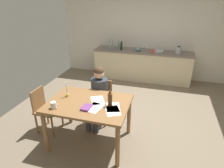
{
  "coord_description": "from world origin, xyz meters",
  "views": [
    {
      "loc": [
        0.7,
        -3.5,
        2.42
      ],
      "look_at": [
        -0.25,
        -0.19,
        0.85
      ],
      "focal_mm": 31.63,
      "sensor_mm": 36.0,
      "label": 1
    }
  ],
  "objects_px": {
    "wine_bottle_on_table": "(110,99)",
    "bottle_wine_red": "(119,45)",
    "wine_glass_near_sink": "(146,46)",
    "stovetop_kettle": "(178,50)",
    "chair_side_empty": "(45,108)",
    "mixing_bowl": "(138,49)",
    "person_seated": "(98,93)",
    "bottle_vinegar": "(113,45)",
    "teacup_on_counter": "(153,51)",
    "dining_table": "(89,108)",
    "bottle_sauce": "(121,46)",
    "bottle_oil": "(110,45)",
    "wine_glass_back_left": "(139,46)",
    "candlestick": "(67,93)",
    "book_magazine": "(86,107)",
    "chair_at_table": "(101,99)",
    "wine_glass_by_kettle": "(142,46)",
    "sink_unit": "(158,51)",
    "coffee_mug": "(54,105)"
  },
  "relations": [
    {
      "from": "coffee_mug",
      "to": "candlestick",
      "type": "bearing_deg",
      "value": 87.01
    },
    {
      "from": "bottle_oil",
      "to": "wine_glass_back_left",
      "type": "height_order",
      "value": "bottle_oil"
    },
    {
      "from": "bottle_wine_red",
      "to": "chair_at_table",
      "type": "bearing_deg",
      "value": -83.84
    },
    {
      "from": "bottle_oil",
      "to": "mixing_bowl",
      "type": "relative_size",
      "value": 1.58
    },
    {
      "from": "chair_side_empty",
      "to": "mixing_bowl",
      "type": "xyz_separation_m",
      "value": [
        1.24,
        3.01,
        0.46
      ]
    },
    {
      "from": "coffee_mug",
      "to": "wine_glass_by_kettle",
      "type": "relative_size",
      "value": 0.82
    },
    {
      "from": "candlestick",
      "to": "chair_at_table",
      "type": "bearing_deg",
      "value": 57.49
    },
    {
      "from": "wine_glass_back_left",
      "to": "chair_at_table",
      "type": "bearing_deg",
      "value": -97.62
    },
    {
      "from": "chair_at_table",
      "to": "sink_unit",
      "type": "bearing_deg",
      "value": 69.36
    },
    {
      "from": "book_magazine",
      "to": "sink_unit",
      "type": "xyz_separation_m",
      "value": [
        0.84,
        3.32,
        0.11
      ]
    },
    {
      "from": "bottle_vinegar",
      "to": "teacup_on_counter",
      "type": "bearing_deg",
      "value": -5.41
    },
    {
      "from": "dining_table",
      "to": "bottle_wine_red",
      "type": "bearing_deg",
      "value": 95.33
    },
    {
      "from": "person_seated",
      "to": "mixing_bowl",
      "type": "distance_m",
      "value": 2.56
    },
    {
      "from": "wine_bottle_on_table",
      "to": "bottle_wine_red",
      "type": "xyz_separation_m",
      "value": [
        -0.66,
        3.16,
        0.1
      ]
    },
    {
      "from": "chair_at_table",
      "to": "candlestick",
      "type": "height_order",
      "value": "candlestick"
    },
    {
      "from": "chair_side_empty",
      "to": "candlestick",
      "type": "xyz_separation_m",
      "value": [
        0.49,
        0.0,
        0.4
      ]
    },
    {
      "from": "chair_side_empty",
      "to": "mixing_bowl",
      "type": "height_order",
      "value": "mixing_bowl"
    },
    {
      "from": "chair_at_table",
      "to": "bottle_wine_red",
      "type": "xyz_separation_m",
      "value": [
        -0.26,
        2.43,
        0.53
      ]
    },
    {
      "from": "wine_bottle_on_table",
      "to": "bottle_sauce",
      "type": "height_order",
      "value": "bottle_sauce"
    },
    {
      "from": "person_seated",
      "to": "coffee_mug",
      "type": "relative_size",
      "value": 9.41
    },
    {
      "from": "sink_unit",
      "to": "mixing_bowl",
      "type": "height_order",
      "value": "sink_unit"
    },
    {
      "from": "wine_bottle_on_table",
      "to": "mixing_bowl",
      "type": "xyz_separation_m",
      "value": [
        -0.06,
        3.09,
        0.03
      ]
    },
    {
      "from": "wine_bottle_on_table",
      "to": "teacup_on_counter",
      "type": "xyz_separation_m",
      "value": [
        0.39,
        2.99,
        0.04
      ]
    },
    {
      "from": "mixing_bowl",
      "to": "teacup_on_counter",
      "type": "height_order",
      "value": "teacup_on_counter"
    },
    {
      "from": "stovetop_kettle",
      "to": "candlestick",
      "type": "bearing_deg",
      "value": -121.73
    },
    {
      "from": "book_magazine",
      "to": "wine_bottle_on_table",
      "type": "bearing_deg",
      "value": 31.82
    },
    {
      "from": "candlestick",
      "to": "wine_glass_back_left",
      "type": "height_order",
      "value": "candlestick"
    },
    {
      "from": "bottle_wine_red",
      "to": "stovetop_kettle",
      "type": "bearing_deg",
      "value": -0.71
    },
    {
      "from": "stovetop_kettle",
      "to": "wine_glass_near_sink",
      "type": "height_order",
      "value": "stovetop_kettle"
    },
    {
      "from": "stovetop_kettle",
      "to": "teacup_on_counter",
      "type": "bearing_deg",
      "value": -167.81
    },
    {
      "from": "coffee_mug",
      "to": "wine_bottle_on_table",
      "type": "xyz_separation_m",
      "value": [
        0.82,
        0.31,
        0.06
      ]
    },
    {
      "from": "sink_unit",
      "to": "wine_glass_by_kettle",
      "type": "bearing_deg",
      "value": 162.62
    },
    {
      "from": "wine_glass_by_kettle",
      "to": "chair_at_table",
      "type": "bearing_deg",
      "value": -99.84
    },
    {
      "from": "chair_side_empty",
      "to": "mixing_bowl",
      "type": "distance_m",
      "value": 3.28
    },
    {
      "from": "person_seated",
      "to": "chair_side_empty",
      "type": "relative_size",
      "value": 1.39
    },
    {
      "from": "candlestick",
      "to": "bottle_wine_red",
      "type": "height_order",
      "value": "bottle_wine_red"
    },
    {
      "from": "person_seated",
      "to": "bottle_vinegar",
      "type": "xyz_separation_m",
      "value": [
        -0.41,
        2.53,
        0.35
      ]
    },
    {
      "from": "bottle_oil",
      "to": "wine_glass_near_sink",
      "type": "height_order",
      "value": "bottle_oil"
    },
    {
      "from": "mixing_bowl",
      "to": "wine_glass_back_left",
      "type": "xyz_separation_m",
      "value": [
        0.0,
        0.19,
        0.07
      ]
    },
    {
      "from": "candlestick",
      "to": "bottle_vinegar",
      "type": "distance_m",
      "value": 3.01
    },
    {
      "from": "dining_table",
      "to": "bottle_wine_red",
      "type": "height_order",
      "value": "bottle_wine_red"
    },
    {
      "from": "person_seated",
      "to": "teacup_on_counter",
      "type": "height_order",
      "value": "person_seated"
    },
    {
      "from": "person_seated",
      "to": "dining_table",
      "type": "bearing_deg",
      "value": -85.7
    },
    {
      "from": "mixing_bowl",
      "to": "wine_glass_by_kettle",
      "type": "xyz_separation_m",
      "value": [
        0.1,
        0.19,
        0.07
      ]
    },
    {
      "from": "stovetop_kettle",
      "to": "wine_glass_by_kettle",
      "type": "distance_m",
      "value": 1.05
    },
    {
      "from": "wine_glass_near_sink",
      "to": "stovetop_kettle",
      "type": "bearing_deg",
      "value": -9.07
    },
    {
      "from": "bottle_oil",
      "to": "wine_bottle_on_table",
      "type": "bearing_deg",
      "value": -73.4
    },
    {
      "from": "wine_bottle_on_table",
      "to": "bottle_sauce",
      "type": "relative_size",
      "value": 0.99
    },
    {
      "from": "bottle_wine_red",
      "to": "teacup_on_counter",
      "type": "xyz_separation_m",
      "value": [
        1.05,
        -0.17,
        -0.05
      ]
    },
    {
      "from": "book_magazine",
      "to": "bottle_sauce",
      "type": "distance_m",
      "value": 3.25
    }
  ]
}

